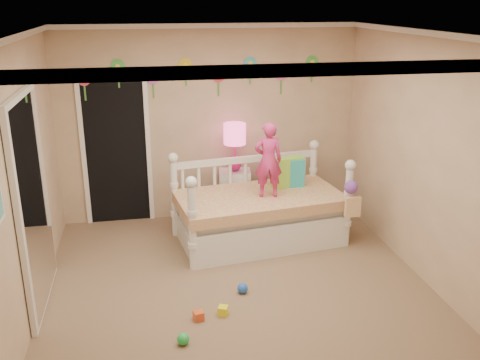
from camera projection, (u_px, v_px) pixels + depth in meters
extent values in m
cube|color=#7F684C|center=(241.00, 296.00, 5.46)|extent=(4.00, 4.50, 0.01)
cube|color=white|center=(242.00, 34.00, 4.62)|extent=(4.00, 4.50, 0.01)
cube|color=tan|center=(210.00, 124.00, 7.13)|extent=(4.00, 0.01, 2.60)
cube|color=tan|center=(19.00, 189.00, 4.69)|extent=(0.01, 4.50, 2.60)
cube|color=tan|center=(435.00, 164.00, 5.39)|extent=(0.01, 4.50, 2.60)
cube|color=teal|center=(290.00, 173.00, 6.74)|extent=(0.36, 0.13, 0.36)
cube|color=#94DD43|center=(288.00, 172.00, 6.74)|extent=(0.43, 0.23, 0.38)
imported|color=#D33077|center=(268.00, 160.00, 6.31)|extent=(0.36, 0.25, 0.92)
cube|color=white|center=(235.00, 195.00, 7.25)|extent=(0.46, 0.38, 0.70)
sphere|color=#DC1D86|center=(235.00, 165.00, 7.11)|extent=(0.18, 0.18, 0.18)
cylinder|color=#DC1D86|center=(235.00, 151.00, 7.05)|extent=(0.03, 0.03, 0.37)
cylinder|color=#F14891|center=(235.00, 134.00, 6.98)|extent=(0.29, 0.29, 0.28)
cube|color=black|center=(116.00, 148.00, 6.98)|extent=(0.90, 0.04, 2.07)
cube|color=white|center=(33.00, 203.00, 5.05)|extent=(0.07, 1.30, 2.10)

